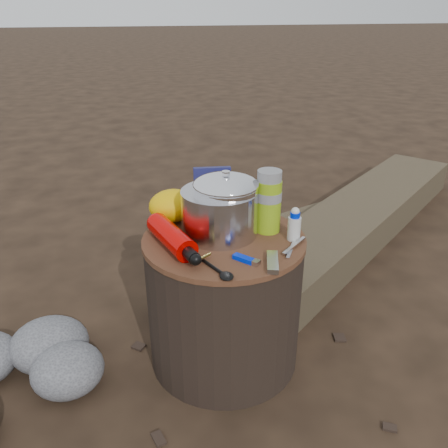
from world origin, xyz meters
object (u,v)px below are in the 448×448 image
object	(u,v)px
log_main	(356,221)
camping_pot	(226,205)
stump	(224,300)
fuel_bottle	(172,237)
thermos	(268,202)
travel_mug	(240,201)

from	to	relation	value
log_main	camping_pot	xyz separation A→B (m)	(-0.86, -0.64, 0.45)
stump	fuel_bottle	bearing A→B (deg)	-173.57
thermos	travel_mug	xyz separation A→B (m)	(-0.05, 0.12, -0.04)
fuel_bottle	thermos	size ratio (longest dim) A/B	1.43
fuel_bottle	travel_mug	distance (m)	0.29
camping_pot	fuel_bottle	size ratio (longest dim) A/B	0.69
stump	log_main	distance (m)	1.11
stump	fuel_bottle	size ratio (longest dim) A/B	1.78
log_main	travel_mug	xyz separation A→B (m)	(-0.78, -0.54, 0.41)
stump	travel_mug	size ratio (longest dim) A/B	4.38
stump	thermos	bearing A→B (deg)	4.77
stump	camping_pot	bearing A→B (deg)	61.38
camping_pot	log_main	bearing A→B (deg)	36.79
stump	fuel_bottle	world-z (taller)	fuel_bottle
log_main	camping_pot	distance (m)	1.16
stump	log_main	bearing A→B (deg)	37.32
camping_pot	thermos	world-z (taller)	thermos
log_main	thermos	size ratio (longest dim) A/B	10.60
stump	log_main	world-z (taller)	stump
travel_mug	camping_pot	bearing A→B (deg)	-126.42
fuel_bottle	log_main	bearing A→B (deg)	19.37
stump	camping_pot	world-z (taller)	camping_pot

